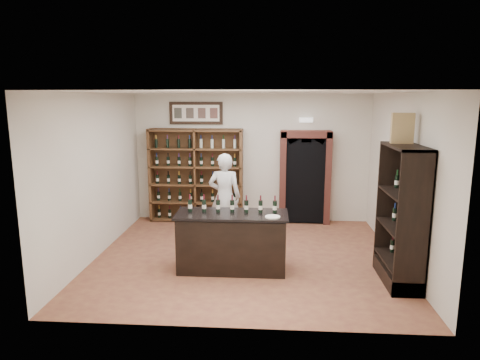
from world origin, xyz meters
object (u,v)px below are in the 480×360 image
Objects in this scene: wine_crate at (402,128)px; side_cabinet at (402,237)px; counter_bottle_0 at (190,205)px; shopkeeper at (225,197)px; tasting_counter at (232,242)px; wine_shelf at (196,175)px.

side_cabinet is at bearing -76.19° from wine_crate.
counter_bottle_0 is 1.58m from shopkeeper.
counter_bottle_0 is at bearing 75.08° from shopkeeper.
side_cabinet is 3.55m from shopkeeper.
wine_crate is at bearing -0.67° from tasting_counter.
wine_crate is at bearing 97.28° from side_cabinet.
wine_shelf is 3.19m from tasting_counter.
shopkeeper is (-0.29, 1.57, 0.41)m from tasting_counter.
counter_bottle_0 is 0.17× the size of shopkeeper.
tasting_counter is at bearing -69.44° from wine_shelf.
side_cabinet is at bearing -40.21° from wine_shelf.
wine_crate reaches higher than side_cabinet.
wine_crate is at bearing -38.03° from wine_shelf.
tasting_counter is (1.10, -2.93, -0.61)m from wine_shelf.
wine_shelf is 2.89m from counter_bottle_0.
wine_shelf is 1.60m from shopkeeper.
tasting_counter is at bearing 101.50° from shopkeeper.
wine_shelf is 5.02m from side_cabinet.
counter_bottle_0 is (0.38, -2.86, 0.01)m from wine_shelf.
wine_crate is (3.79, -2.96, 1.34)m from wine_shelf.
tasting_counter is 0.85× the size of side_cabinet.
counter_bottle_0 is at bearing -82.43° from wine_shelf.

